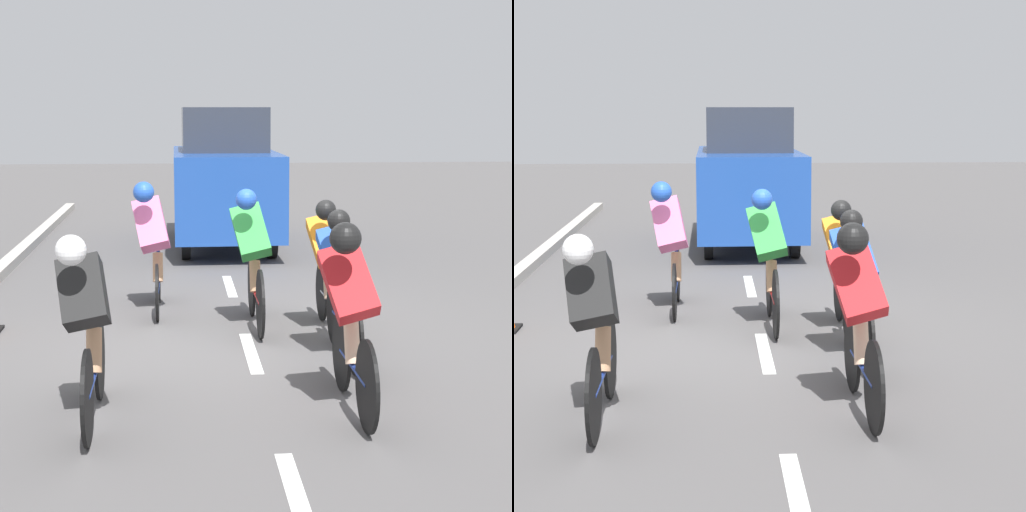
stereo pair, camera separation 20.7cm
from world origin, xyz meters
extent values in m
plane|color=#565454|center=(0.00, 0.00, 0.00)|extent=(60.00, 60.00, 0.00)
cube|color=white|center=(0.00, 3.63, 0.00)|extent=(0.12, 1.40, 0.01)
cube|color=white|center=(0.00, 0.43, 0.00)|extent=(0.12, 1.40, 0.01)
cube|color=white|center=(0.00, -2.77, 0.00)|extent=(0.12, 1.40, 0.01)
cylinder|color=black|center=(1.34, 1.63, 0.34)|extent=(0.03, 0.69, 0.69)
cylinder|color=black|center=(1.34, 2.64, 0.34)|extent=(0.03, 0.69, 0.69)
cylinder|color=navy|center=(1.34, 2.13, 0.34)|extent=(0.04, 1.00, 0.04)
cylinder|color=navy|center=(1.34, 1.96, 0.55)|extent=(0.04, 0.04, 0.42)
cylinder|color=white|center=(1.34, 2.08, 0.44)|extent=(0.07, 0.07, 0.16)
cylinder|color=tan|center=(1.34, 2.06, 0.52)|extent=(0.12, 0.23, 0.36)
cube|color=black|center=(1.39, 2.23, 1.01)|extent=(0.42, 0.45, 0.58)
sphere|color=white|center=(1.44, 2.45, 1.36)|extent=(0.22, 0.22, 0.22)
cylinder|color=black|center=(-0.91, -0.81, 0.33)|extent=(0.03, 0.66, 0.66)
cylinder|color=black|center=(-0.91, 0.22, 0.33)|extent=(0.03, 0.66, 0.66)
cylinder|color=#B7B7BC|center=(-0.91, -0.29, 0.33)|extent=(0.04, 1.03, 0.04)
cylinder|color=#B7B7BC|center=(-0.91, -0.47, 0.54)|extent=(0.04, 0.04, 0.42)
cylinder|color=green|center=(-0.91, -0.34, 0.43)|extent=(0.07, 0.07, 0.16)
cylinder|color=beige|center=(-0.91, -0.37, 0.51)|extent=(0.12, 0.23, 0.36)
cube|color=orange|center=(-0.85, -0.19, 1.00)|extent=(0.43, 0.45, 0.59)
sphere|color=black|center=(-0.79, 0.03, 1.34)|extent=(0.21, 0.21, 0.21)
cylinder|color=black|center=(-0.86, 0.18, 0.33)|extent=(0.03, 0.67, 0.67)
cylinder|color=black|center=(-0.86, 1.19, 0.33)|extent=(0.03, 0.67, 0.67)
cylinder|color=navy|center=(-0.86, 0.69, 0.33)|extent=(0.04, 1.01, 0.04)
cylinder|color=navy|center=(-0.86, 0.51, 0.54)|extent=(0.04, 0.04, 0.42)
cylinder|color=#1999D8|center=(-0.86, 0.64, 0.43)|extent=(0.07, 0.07, 0.16)
cylinder|color=#DBAD84|center=(-0.86, 0.61, 0.51)|extent=(0.12, 0.23, 0.36)
cube|color=blue|center=(-0.80, 0.79, 1.01)|extent=(0.44, 0.46, 0.60)
sphere|color=black|center=(-0.73, 1.01, 1.35)|extent=(0.20, 0.20, 0.20)
cylinder|color=black|center=(-0.66, 1.61, 0.34)|extent=(0.03, 0.69, 0.69)
cylinder|color=black|center=(-0.66, 2.58, 0.34)|extent=(0.03, 0.69, 0.69)
cylinder|color=navy|center=(-0.66, 2.09, 0.34)|extent=(0.04, 0.96, 0.04)
cylinder|color=navy|center=(-0.66, 1.93, 0.55)|extent=(0.04, 0.04, 0.42)
cylinder|color=green|center=(-0.66, 2.04, 0.44)|extent=(0.07, 0.07, 0.16)
cylinder|color=beige|center=(-0.66, 2.02, 0.52)|extent=(0.12, 0.23, 0.36)
cube|color=red|center=(-0.58, 2.19, 1.04)|extent=(0.46, 0.49, 0.64)
sphere|color=black|center=(-0.51, 2.41, 1.41)|extent=(0.23, 0.23, 0.23)
cylinder|color=black|center=(0.92, -1.95, 0.32)|extent=(0.03, 0.64, 0.64)
cylinder|color=black|center=(0.92, -0.94, 0.32)|extent=(0.03, 0.64, 0.64)
cylinder|color=navy|center=(0.92, -1.44, 0.32)|extent=(0.04, 1.01, 0.04)
cylinder|color=navy|center=(0.92, -1.62, 0.53)|extent=(0.04, 0.04, 0.42)
cylinder|color=white|center=(0.92, -1.49, 0.42)|extent=(0.07, 0.07, 0.16)
cylinder|color=tan|center=(0.92, -1.52, 0.50)|extent=(0.12, 0.23, 0.36)
cube|color=pink|center=(0.99, -1.34, 1.03)|extent=(0.45, 0.51, 0.66)
sphere|color=blue|center=(1.05, -1.12, 1.42)|extent=(0.23, 0.23, 0.23)
cylinder|color=black|center=(-0.15, -1.10, 0.36)|extent=(0.03, 0.72, 0.72)
cylinder|color=black|center=(-0.15, -0.09, 0.36)|extent=(0.03, 0.72, 0.72)
cylinder|color=red|center=(-0.15, -0.60, 0.36)|extent=(0.04, 1.00, 0.04)
cylinder|color=red|center=(-0.15, -0.77, 0.57)|extent=(0.04, 0.04, 0.42)
cylinder|color=white|center=(-0.15, -0.65, 0.46)|extent=(0.07, 0.07, 0.16)
cylinder|color=tan|center=(-0.15, -0.67, 0.54)|extent=(0.12, 0.23, 0.36)
cube|color=green|center=(-0.08, -0.50, 1.05)|extent=(0.44, 0.49, 0.63)
sphere|color=blue|center=(-0.02, -0.28, 1.42)|extent=(0.22, 0.22, 0.22)
cylinder|color=black|center=(-0.81, -4.93, 0.32)|extent=(0.14, 0.64, 0.64)
cylinder|color=black|center=(0.55, -4.93, 0.32)|extent=(0.14, 0.64, 0.64)
cylinder|color=black|center=(-0.81, -7.50, 0.32)|extent=(0.14, 0.64, 0.64)
cylinder|color=black|center=(0.55, -7.50, 0.32)|extent=(0.14, 0.64, 0.64)
cube|color=#1E479E|center=(-0.13, -6.21, 0.98)|extent=(1.70, 4.14, 1.32)
cube|color=#2D333D|center=(-0.13, -6.42, 2.01)|extent=(1.39, 2.28, 0.73)
camera|label=1|loc=(0.71, 8.41, 2.31)|focal=60.00mm
camera|label=2|loc=(0.50, 8.43, 2.31)|focal=60.00mm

